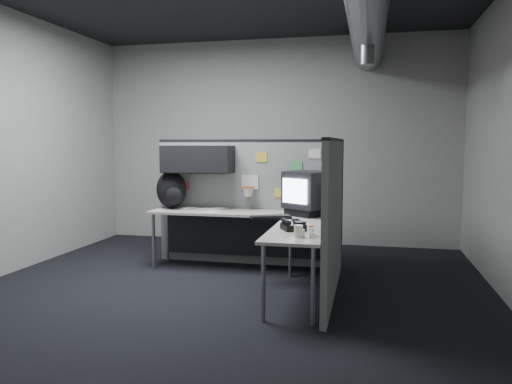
% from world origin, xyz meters
% --- Properties ---
extents(room, '(5.62, 5.62, 3.22)m').
position_xyz_m(room, '(0.56, 0.00, 2.10)').
color(room, black).
rests_on(room, ground).
extents(partition_back, '(2.44, 0.42, 1.63)m').
position_xyz_m(partition_back, '(-0.25, 1.23, 1.00)').
color(partition_back, gray).
rests_on(partition_back, ground).
extents(partition_right, '(0.07, 2.23, 1.63)m').
position_xyz_m(partition_right, '(1.10, 0.22, 0.82)').
color(partition_right, gray).
rests_on(partition_right, ground).
extents(desk, '(2.31, 2.11, 0.73)m').
position_xyz_m(desk, '(0.15, 0.70, 0.61)').
color(desk, '#B0AC9F').
rests_on(desk, ground).
extents(monitor, '(0.63, 0.63, 0.52)m').
position_xyz_m(monitor, '(0.75, 0.86, 1.00)').
color(monitor, black).
rests_on(monitor, desk).
extents(keyboard, '(0.48, 0.34, 0.04)m').
position_xyz_m(keyboard, '(0.38, 0.47, 0.75)').
color(keyboard, black).
rests_on(keyboard, desk).
extents(mouse, '(0.24, 0.25, 0.04)m').
position_xyz_m(mouse, '(0.69, 0.31, 0.74)').
color(mouse, black).
rests_on(mouse, desk).
extents(phone, '(0.29, 0.30, 0.11)m').
position_xyz_m(phone, '(0.73, -0.18, 0.77)').
color(phone, black).
rests_on(phone, desk).
extents(bottles, '(0.14, 0.20, 0.09)m').
position_xyz_m(bottles, '(0.93, -0.49, 0.77)').
color(bottles, silver).
rests_on(bottles, desk).
extents(cup, '(0.10, 0.10, 0.11)m').
position_xyz_m(cup, '(0.84, -0.55, 0.79)').
color(cup, beige).
rests_on(cup, desk).
extents(papers, '(0.70, 0.54, 0.01)m').
position_xyz_m(papers, '(-0.60, 1.07, 0.74)').
color(papers, white).
rests_on(papers, desk).
extents(backpack, '(0.46, 0.41, 0.49)m').
position_xyz_m(backpack, '(-1.06, 1.08, 0.97)').
color(backpack, black).
rests_on(backpack, desk).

